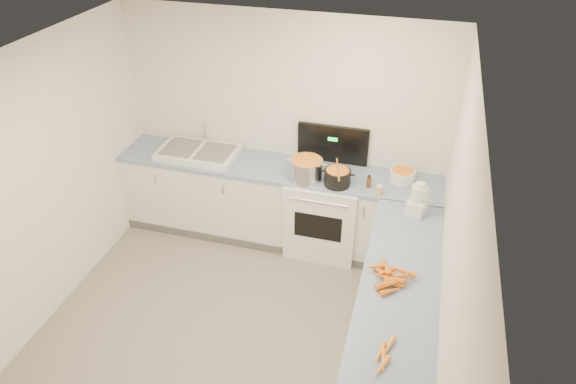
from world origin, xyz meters
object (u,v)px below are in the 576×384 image
(stove, at_px, (325,211))
(mixing_bowl, at_px, (402,175))
(steel_pot, at_px, (306,170))
(spice_jar, at_px, (379,191))
(black_pot, at_px, (337,178))
(sink, at_px, (198,152))
(food_processor, at_px, (418,200))
(extract_bottle, at_px, (369,182))

(stove, relative_size, mixing_bowl, 5.30)
(steel_pot, relative_size, spice_jar, 3.73)
(stove, height_order, black_pot, stove)
(stove, height_order, sink, stove)
(stove, xyz_separation_m, sink, (-1.45, 0.02, 0.50))
(sink, bearing_deg, mixing_bowl, 2.18)
(mixing_bowl, relative_size, food_processor, 0.80)
(steel_pot, xyz_separation_m, spice_jar, (0.76, -0.09, -0.06))
(black_pot, bearing_deg, food_processor, -18.95)
(extract_bottle, xyz_separation_m, spice_jar, (0.12, -0.11, -0.01))
(steel_pot, distance_m, extract_bottle, 0.64)
(food_processor, bearing_deg, steel_pot, 165.26)
(steel_pot, xyz_separation_m, extract_bottle, (0.64, 0.02, -0.04))
(black_pot, bearing_deg, spice_jar, -9.21)
(stove, relative_size, steel_pot, 4.05)
(extract_bottle, distance_m, food_processor, 0.58)
(extract_bottle, bearing_deg, black_pot, -173.16)
(stove, distance_m, black_pot, 0.58)
(stove, distance_m, food_processor, 1.20)
(steel_pot, relative_size, extract_bottle, 2.82)
(sink, height_order, spice_jar, sink)
(sink, bearing_deg, extract_bottle, -4.15)
(mixing_bowl, bearing_deg, black_pot, -157.27)
(steel_pot, bearing_deg, sink, 173.07)
(steel_pot, bearing_deg, stove, 37.08)
(steel_pot, bearing_deg, mixing_bowl, 14.10)
(mixing_bowl, bearing_deg, extract_bottle, -144.18)
(stove, height_order, food_processor, stove)
(sink, xyz_separation_m, food_processor, (2.39, -0.45, 0.10))
(stove, relative_size, spice_jar, 15.10)
(steel_pot, xyz_separation_m, mixing_bowl, (0.95, 0.24, -0.04))
(black_pot, distance_m, extract_bottle, 0.32)
(stove, relative_size, extract_bottle, 11.45)
(mixing_bowl, distance_m, extract_bottle, 0.38)
(food_processor, bearing_deg, black_pot, 161.05)
(mixing_bowl, bearing_deg, sink, -177.82)
(stove, bearing_deg, sink, 179.38)
(mixing_bowl, bearing_deg, food_processor, -71.48)
(stove, height_order, extract_bottle, stove)
(black_pot, bearing_deg, sink, 173.71)
(steel_pot, distance_m, spice_jar, 0.76)
(spice_jar, distance_m, food_processor, 0.43)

